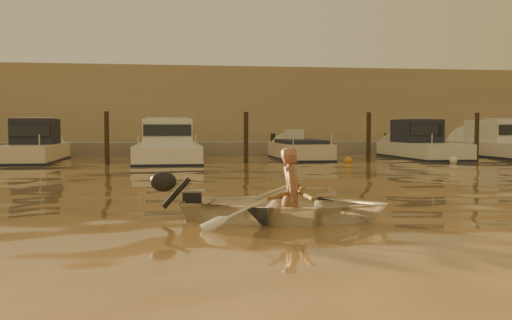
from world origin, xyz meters
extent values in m
plane|color=olive|center=(0.00, 0.00, 0.00)|extent=(160.00, 160.00, 0.00)
imported|color=white|center=(-1.39, 0.30, 0.21)|extent=(3.65, 3.04, 0.65)
imported|color=#9B644D|center=(-1.30, 0.27, 0.41)|extent=(0.47, 0.59, 1.42)
cylinder|color=brown|center=(-1.15, 0.23, 0.42)|extent=(0.22, 2.10, 0.13)
cylinder|color=brown|center=(-1.35, 0.29, 0.42)|extent=(0.99, 1.91, 0.13)
cylinder|color=#2D2319|center=(-5.50, 13.80, 0.90)|extent=(0.18, 0.18, 2.20)
cylinder|color=#2D2319|center=(-0.20, 13.80, 0.90)|extent=(0.18, 0.18, 2.20)
cylinder|color=#2D2319|center=(4.80, 13.80, 0.90)|extent=(0.18, 0.18, 2.20)
cylinder|color=#2D2319|center=(9.50, 13.80, 0.90)|extent=(0.18, 0.18, 2.20)
sphere|color=orange|center=(-7.83, 13.78, 0.10)|extent=(0.30, 0.30, 0.30)
sphere|color=white|center=(-2.44, 12.84, 0.10)|extent=(0.30, 0.30, 0.30)
sphere|color=orange|center=(3.77, 13.21, 0.10)|extent=(0.30, 0.30, 0.30)
sphere|color=white|center=(7.91, 12.71, 0.10)|extent=(0.30, 0.30, 0.30)
cube|color=gray|center=(0.00, 21.50, 0.15)|extent=(52.00, 4.00, 1.00)
cube|color=#9E8466|center=(0.00, 27.00, 2.40)|extent=(46.00, 7.00, 4.80)
camera|label=1|loc=(-3.15, -8.28, 1.45)|focal=40.00mm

